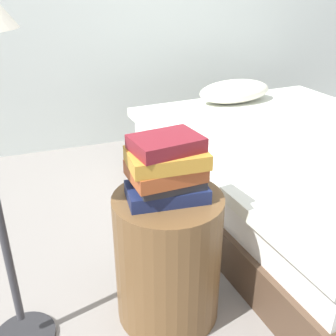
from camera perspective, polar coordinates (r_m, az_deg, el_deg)
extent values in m
plane|color=gray|center=(1.85, 0.00, -19.34)|extent=(8.00, 8.00, 0.00)
cube|color=#4C3828|center=(2.59, 18.34, -3.26)|extent=(1.63, 2.09, 0.22)
cube|color=white|center=(2.50, 18.97, 0.75)|extent=(1.56, 2.01, 0.18)
cube|color=silver|center=(2.45, 19.37, 3.29)|extent=(1.66, 2.06, 0.06)
ellipsoid|color=silver|center=(3.01, 9.45, 10.70)|extent=(0.58, 0.32, 0.16)
cylinder|color=brown|center=(1.66, 0.00, -12.55)|extent=(0.43, 0.43, 0.56)
cube|color=#19234C|center=(1.49, -0.16, -3.44)|extent=(0.31, 0.20, 0.05)
cube|color=#28282D|center=(1.48, -0.29, -1.70)|extent=(0.24, 0.20, 0.03)
cube|color=#994723|center=(1.44, -0.29, -0.49)|extent=(0.27, 0.21, 0.05)
cube|color=#B7842D|center=(1.42, -0.18, 1.46)|extent=(0.28, 0.20, 0.05)
cube|color=maroon|center=(1.41, -0.32, 3.58)|extent=(0.26, 0.21, 0.05)
cylinder|color=#262628|center=(1.83, -19.62, -21.55)|extent=(0.24, 0.24, 0.02)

